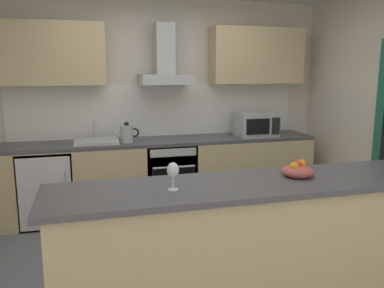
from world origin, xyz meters
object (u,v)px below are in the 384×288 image
at_px(wine_glass, 173,171).
at_px(fruit_bowl, 298,171).
at_px(kettle, 127,133).
at_px(oven, 169,175).
at_px(sink, 96,141).
at_px(range_hood, 165,65).
at_px(refrigerator, 48,186).
at_px(microwave, 256,124).

xyz_separation_m(wine_glass, fruit_bowl, (0.92, 0.09, -0.08)).
distance_m(kettle, wine_glass, 2.25).
bearing_deg(oven, fruit_bowl, -77.72).
distance_m(oven, wine_glass, 2.41).
height_order(sink, fruit_bowl, sink).
bearing_deg(range_hood, wine_glass, -100.38).
height_order(sink, wine_glass, wine_glass).
relative_size(oven, kettle, 2.77).
xyz_separation_m(oven, refrigerator, (-1.41, -0.00, -0.03)).
bearing_deg(microwave, range_hood, 172.14).
bearing_deg(refrigerator, fruit_bowl, -49.23).
distance_m(oven, range_hood, 1.33).
bearing_deg(fruit_bowl, wine_glass, -174.66).
bearing_deg(sink, refrigerator, -178.60).
bearing_deg(oven, sink, 179.26).
xyz_separation_m(microwave, kettle, (-1.64, -0.01, -0.04)).
xyz_separation_m(oven, microwave, (1.14, -0.03, 0.59)).
height_order(microwave, range_hood, range_hood).
height_order(wine_glass, fruit_bowl, wine_glass).
bearing_deg(kettle, range_hood, 18.18).
bearing_deg(wine_glass, sink, 100.10).
bearing_deg(microwave, kettle, -179.80).
height_order(sink, kettle, sink).
bearing_deg(range_hood, oven, -90.00).
relative_size(sink, kettle, 1.73).
bearing_deg(kettle, oven, 3.88).
bearing_deg(fruit_bowl, range_hood, 101.61).
height_order(kettle, fruit_bowl, kettle).
height_order(sink, range_hood, range_hood).
height_order(kettle, wine_glass, wine_glass).
bearing_deg(range_hood, kettle, -161.82).
distance_m(microwave, kettle, 1.64).
bearing_deg(oven, wine_glass, -100.95).
bearing_deg(range_hood, sink, -172.04).
bearing_deg(sink, wine_glass, -79.90).
distance_m(refrigerator, sink, 0.75).
bearing_deg(kettle, refrigerator, 178.06).
relative_size(refrigerator, microwave, 1.70).
xyz_separation_m(kettle, range_hood, (0.50, 0.16, 0.78)).
bearing_deg(microwave, refrigerator, 179.43).
height_order(oven, fruit_bowl, fruit_bowl).
xyz_separation_m(microwave, fruit_bowl, (-0.66, -2.16, -0.02)).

